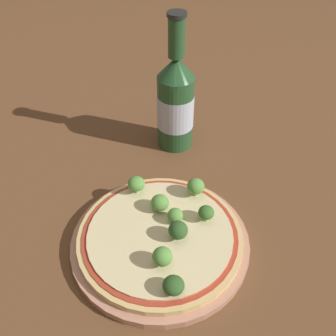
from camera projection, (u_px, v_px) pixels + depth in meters
name	position (u px, v px, depth m)	size (l,w,h in m)	color
ground_plane	(152.00, 239.00, 0.57)	(3.00, 3.00, 0.00)	brown
plate	(162.00, 240.00, 0.56)	(0.25, 0.25, 0.01)	tan
pizza	(162.00, 235.00, 0.55)	(0.23, 0.23, 0.01)	tan
broccoli_floret_0	(136.00, 184.00, 0.59)	(0.03, 0.03, 0.03)	#89A866
broccoli_floret_1	(173.00, 285.00, 0.47)	(0.03, 0.03, 0.02)	#89A866
broccoli_floret_2	(178.00, 230.00, 0.53)	(0.03, 0.03, 0.03)	#89A866
broccoli_floret_3	(206.00, 213.00, 0.55)	(0.02, 0.02, 0.03)	#89A866
broccoli_floret_4	(162.00, 257.00, 0.49)	(0.03, 0.03, 0.03)	#89A866
broccoli_floret_5	(160.00, 203.00, 0.57)	(0.03, 0.03, 0.03)	#89A866
broccoli_floret_6	(175.00, 216.00, 0.55)	(0.02, 0.02, 0.02)	#89A866
broccoli_floret_7	(196.00, 187.00, 0.59)	(0.03, 0.03, 0.03)	#89A866
beer_bottle	(176.00, 102.00, 0.68)	(0.06, 0.06, 0.24)	#234C28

